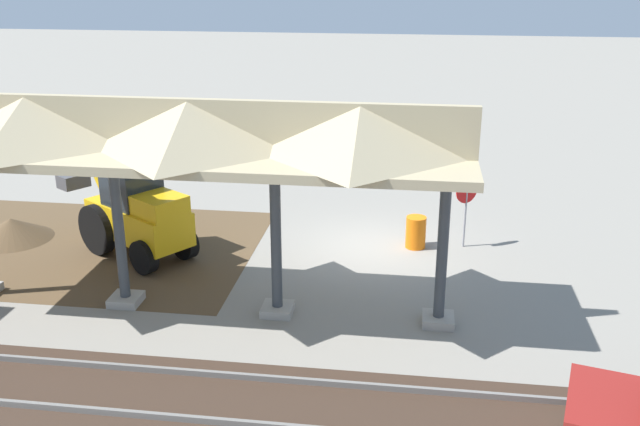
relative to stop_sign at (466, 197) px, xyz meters
The scene contains 8 objects.
ground_plane 3.02m from the stop_sign, ahead, with size 120.00×120.00×0.00m, color gray.
dirt_work_zone 11.03m from the stop_sign, ahead, with size 10.14×7.00×0.01m, color brown.
platform_canopy 8.24m from the stop_sign, 36.90° to the left, with size 12.08×3.20×4.90m.
rail_tracks 8.71m from the stop_sign, 72.38° to the left, with size 60.00×2.58×0.15m.
stop_sign is the anchor object (origin of this frame).
backhoe 9.05m from the stop_sign, 11.05° to the left, with size 4.89×3.84×2.82m.
dirt_mound 13.04m from the stop_sign, ahead, with size 4.63×4.63×1.24m, color brown.
traffic_barrel 1.70m from the stop_sign, 10.41° to the left, with size 0.56×0.56×0.90m, color orange.
Camera 1 is at (-1.15, 18.52, 7.67)m, focal length 40.00 mm.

